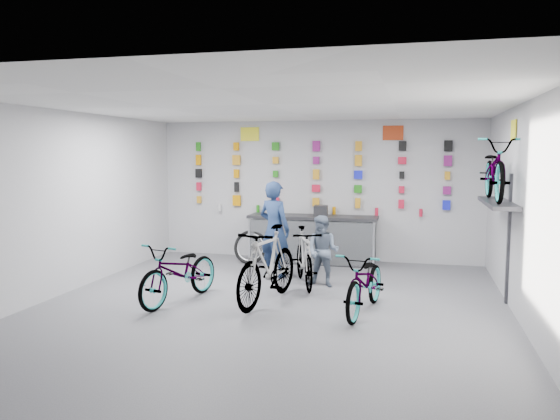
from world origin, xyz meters
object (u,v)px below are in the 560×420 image
(customer, at_px, (323,251))
(counter, at_px, (312,240))
(bike_left, at_px, (180,272))
(bike_service, at_px, (304,257))
(clerk, at_px, (274,229))
(bike_right, at_px, (366,282))
(bike_center, at_px, (268,265))

(customer, bearing_deg, counter, 116.89)
(bike_left, height_order, bike_service, bike_service)
(bike_left, relative_size, clerk, 1.02)
(counter, distance_m, clerk, 1.55)
(counter, relative_size, bike_right, 1.54)
(bike_right, bearing_deg, bike_center, -177.55)
(bike_service, relative_size, customer, 1.37)
(bike_left, height_order, clerk, clerk)
(bike_right, bearing_deg, customer, 130.97)
(counter, distance_m, bike_center, 3.21)
(bike_center, relative_size, bike_right, 1.13)
(counter, relative_size, bike_left, 1.48)
(bike_right, xyz_separation_m, customer, (-0.87, 1.43, 0.16))
(clerk, distance_m, customer, 1.18)
(bike_left, height_order, bike_right, bike_left)
(counter, bearing_deg, clerk, -107.74)
(bike_service, bearing_deg, bike_left, -158.20)
(bike_left, height_order, customer, customer)
(bike_left, bearing_deg, bike_service, 55.54)
(bike_left, distance_m, customer, 2.50)
(bike_right, height_order, clerk, clerk)
(bike_right, xyz_separation_m, bike_service, (-1.19, 1.39, 0.05))
(bike_center, height_order, bike_service, bike_center)
(counter, distance_m, bike_service, 2.03)
(bike_center, bearing_deg, bike_right, 3.46)
(bike_service, bearing_deg, bike_right, -69.22)
(bike_right, xyz_separation_m, clerk, (-1.88, 1.98, 0.43))
(bike_right, relative_size, customer, 1.42)
(counter, distance_m, bike_right, 3.69)
(counter, relative_size, clerk, 1.51)
(bike_left, relative_size, bike_service, 1.08)
(bike_left, bearing_deg, clerk, 78.73)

